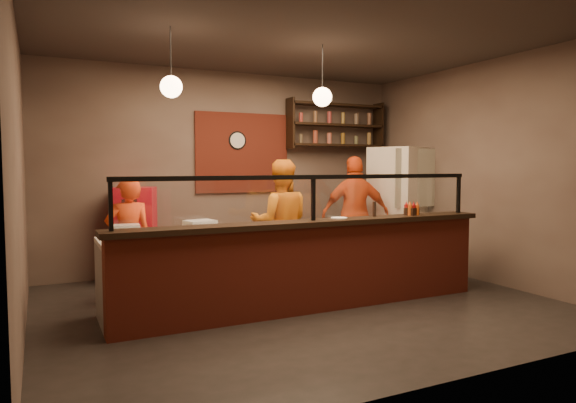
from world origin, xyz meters
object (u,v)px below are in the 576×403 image
cook_right (356,214)px  condiment_caddy (412,211)px  wall_clock (237,140)px  cook_left (129,240)px  pizza_dough (262,229)px  cook_mid (280,223)px  pepper_mill (374,209)px  fridge (399,207)px  red_cooler (134,235)px

cook_right → condiment_caddy: size_ratio=10.82×
wall_clock → cook_left: (-1.96, -1.42, -1.33)m
cook_right → pizza_dough: bearing=46.2°
cook_mid → pepper_mill: (0.68, -1.29, 0.26)m
cook_right → pizza_dough: cook_right is taller
cook_mid → condiment_caddy: (1.23, -1.33, 0.22)m
cook_left → fridge: bearing=-177.8°
cook_left → red_cooler: size_ratio=1.12×
red_cooler → pepper_mill: size_ratio=7.47×
cook_mid → condiment_caddy: bearing=152.3°
cook_right → condiment_caddy: (-0.23, -1.64, 0.19)m
red_cooler → pizza_dough: bearing=-36.9°
cook_left → condiment_caddy: bearing=155.3°
cook_right → fridge: 0.93m
pizza_dough → red_cooler: bearing=124.1°
wall_clock → pepper_mill: (0.80, -2.69, -0.95)m
fridge → condiment_caddy: 2.07m
wall_clock → fridge: 2.92m
cook_mid → fridge: fridge is taller
pepper_mill → cook_left: bearing=155.3°
red_cooler → pizza_dough: (1.23, -1.82, 0.22)m
condiment_caddy → cook_left: bearing=158.2°
fridge → red_cooler: bearing=148.3°
red_cooler → cook_mid: bearing=-12.0°
wall_clock → pepper_mill: bearing=-73.5°
wall_clock → cook_left: wall_clock is taller
wall_clock → cook_right: wall_clock is taller
fridge → pizza_dough: 3.17m
cook_left → pizza_dough: cook_left is taller
fridge → red_cooler: 4.28m
wall_clock → cook_mid: bearing=-85.2°
fridge → pepper_mill: bearing=-157.6°
wall_clock → red_cooler: size_ratio=0.22×
fridge → condiment_caddy: (-1.15, -1.71, 0.11)m
fridge → pepper_mill: (-1.70, -1.66, 0.16)m
cook_mid → red_cooler: 2.14m
wall_clock → pizza_dough: size_ratio=0.64×
cook_left → cook_mid: 2.08m
pizza_dough → wall_clock: bearing=77.4°
wall_clock → pepper_mill: wall_clock is taller
cook_right → pizza_dough: (-2.06, -1.03, -0.01)m
pizza_dough → condiment_caddy: (1.82, -0.61, 0.20)m
red_cooler → pepper_mill: (2.51, -2.38, 0.46)m
wall_clock → red_cooler: wall_clock is taller
pizza_dough → cook_right: bearing=26.6°
pizza_dough → pepper_mill: 1.42m
wall_clock → cook_right: size_ratio=0.16×
wall_clock → cook_mid: (0.12, -1.41, -1.21)m
cook_mid → pepper_mill: 1.48m
cook_right → pepper_mill: 1.79m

